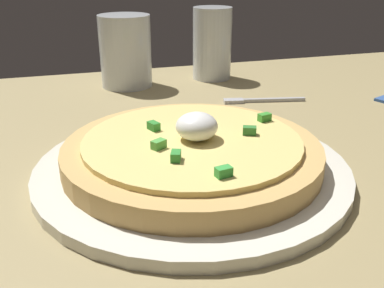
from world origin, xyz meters
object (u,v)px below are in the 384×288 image
(pizza, at_px, (192,151))
(fork, at_px, (257,100))
(plate, at_px, (192,168))
(cup_far, at_px, (212,47))
(cup_near, at_px, (126,55))

(pizza, xyz_separation_m, fork, (0.16, 0.19, -0.02))
(plate, distance_m, pizza, 0.02)
(pizza, distance_m, fork, 0.25)
(plate, relative_size, cup_far, 2.53)
(plate, bearing_deg, cup_far, 67.71)
(plate, relative_size, cup_near, 2.67)
(cup_near, xyz_separation_m, fork, (0.17, -0.14, -0.05))
(cup_near, relative_size, fork, 0.94)
(pizza, distance_m, cup_near, 0.34)
(cup_near, height_order, fork, cup_near)
(plate, xyz_separation_m, pizza, (0.00, -0.00, 0.02))
(cup_near, relative_size, cup_far, 0.95)
(plate, bearing_deg, pizza, -47.45)
(plate, distance_m, cup_near, 0.34)
(plate, height_order, cup_near, cup_near)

